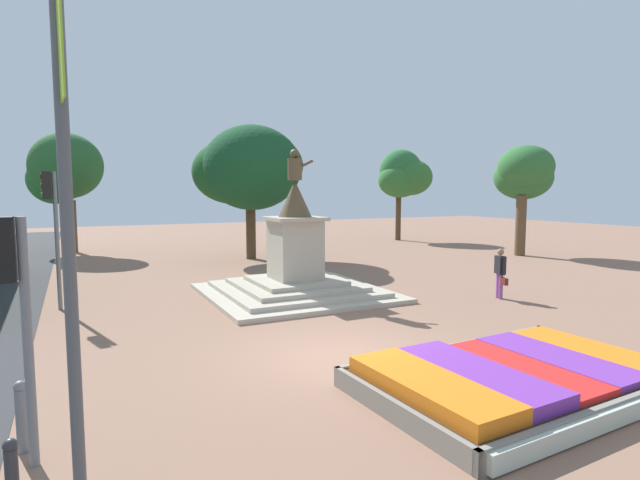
{
  "coord_description": "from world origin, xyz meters",
  "views": [
    {
      "loc": [
        -4.94,
        -9.15,
        3.52
      ],
      "look_at": [
        1.04,
        2.93,
        2.2
      ],
      "focal_mm": 28.0,
      "sensor_mm": 36.0,
      "label": 1
    }
  ],
  "objects_px": {
    "traffic_light_mid_block": "(52,215)",
    "pedestrian_with_handbag": "(500,271)",
    "kerb_bollard_mid_b": "(21,415)",
    "flower_planter": "(515,378)",
    "kerb_bollard_mid_a": "(12,476)",
    "statue_monument": "(295,269)",
    "banner_pole": "(64,162)",
    "traffic_light_near_crossing": "(15,293)"
  },
  "relations": [
    {
      "from": "flower_planter",
      "to": "kerb_bollard_mid_a",
      "type": "bearing_deg",
      "value": -179.44
    },
    {
      "from": "traffic_light_mid_block",
      "to": "pedestrian_with_handbag",
      "type": "xyz_separation_m",
      "value": [
        13.01,
        -4.69,
        -1.91
      ]
    },
    {
      "from": "banner_pole",
      "to": "traffic_light_near_crossing",
      "type": "bearing_deg",
      "value": 119.62
    },
    {
      "from": "pedestrian_with_handbag",
      "to": "kerb_bollard_mid_a",
      "type": "xyz_separation_m",
      "value": [
        -13.16,
        -5.8,
        -0.46
      ]
    },
    {
      "from": "traffic_light_near_crossing",
      "to": "traffic_light_mid_block",
      "type": "xyz_separation_m",
      "value": [
        0.13,
        9.41,
        0.58
      ]
    },
    {
      "from": "traffic_light_mid_block",
      "to": "banner_pole",
      "type": "relative_size",
      "value": 0.6
    },
    {
      "from": "traffic_light_mid_block",
      "to": "kerb_bollard_mid_b",
      "type": "height_order",
      "value": "traffic_light_mid_block"
    },
    {
      "from": "traffic_light_mid_block",
      "to": "banner_pole",
      "type": "xyz_separation_m",
      "value": [
        0.5,
        -10.52,
        0.98
      ]
    },
    {
      "from": "statue_monument",
      "to": "pedestrian_with_handbag",
      "type": "distance_m",
      "value": 6.77
    },
    {
      "from": "traffic_light_mid_block",
      "to": "kerb_bollard_mid_b",
      "type": "relative_size",
      "value": 4.1
    },
    {
      "from": "kerb_bollard_mid_a",
      "to": "kerb_bollard_mid_b",
      "type": "distance_m",
      "value": 1.53
    },
    {
      "from": "flower_planter",
      "to": "statue_monument",
      "type": "height_order",
      "value": "statue_monument"
    },
    {
      "from": "flower_planter",
      "to": "pedestrian_with_handbag",
      "type": "height_order",
      "value": "pedestrian_with_handbag"
    },
    {
      "from": "traffic_light_near_crossing",
      "to": "pedestrian_with_handbag",
      "type": "height_order",
      "value": "traffic_light_near_crossing"
    },
    {
      "from": "kerb_bollard_mid_a",
      "to": "statue_monument",
      "type": "bearing_deg",
      "value": 51.62
    },
    {
      "from": "traffic_light_near_crossing",
      "to": "kerb_bollard_mid_b",
      "type": "distance_m",
      "value": 1.8
    },
    {
      "from": "banner_pole",
      "to": "kerb_bollard_mid_a",
      "type": "relative_size",
      "value": 7.63
    },
    {
      "from": "statue_monument",
      "to": "banner_pole",
      "type": "relative_size",
      "value": 0.86
    },
    {
      "from": "banner_pole",
      "to": "statue_monument",
      "type": "bearing_deg",
      "value": 54.28
    },
    {
      "from": "banner_pole",
      "to": "kerb_bollard_mid_a",
      "type": "height_order",
      "value": "banner_pole"
    },
    {
      "from": "pedestrian_with_handbag",
      "to": "kerb_bollard_mid_b",
      "type": "xyz_separation_m",
      "value": [
        -13.19,
        -4.26,
        -0.41
      ]
    },
    {
      "from": "statue_monument",
      "to": "kerb_bollard_mid_b",
      "type": "relative_size",
      "value": 5.87
    },
    {
      "from": "statue_monument",
      "to": "kerb_bollard_mid_a",
      "type": "height_order",
      "value": "statue_monument"
    },
    {
      "from": "traffic_light_near_crossing",
      "to": "kerb_bollard_mid_a",
      "type": "bearing_deg",
      "value": -91.11
    },
    {
      "from": "traffic_light_near_crossing",
      "to": "kerb_bollard_mid_b",
      "type": "xyz_separation_m",
      "value": [
        -0.05,
        0.46,
        -1.74
      ]
    },
    {
      "from": "traffic_light_near_crossing",
      "to": "kerb_bollard_mid_a",
      "type": "distance_m",
      "value": 2.09
    },
    {
      "from": "flower_planter",
      "to": "traffic_light_near_crossing",
      "type": "height_order",
      "value": "traffic_light_near_crossing"
    },
    {
      "from": "kerb_bollard_mid_b",
      "to": "traffic_light_mid_block",
      "type": "bearing_deg",
      "value": 88.85
    },
    {
      "from": "statue_monument",
      "to": "traffic_light_near_crossing",
      "type": "relative_size",
      "value": 1.82
    },
    {
      "from": "flower_planter",
      "to": "kerb_bollard_mid_b",
      "type": "bearing_deg",
      "value": 169.16
    },
    {
      "from": "traffic_light_mid_block",
      "to": "banner_pole",
      "type": "bearing_deg",
      "value": -87.27
    },
    {
      "from": "traffic_light_near_crossing",
      "to": "pedestrian_with_handbag",
      "type": "bearing_deg",
      "value": 19.77
    },
    {
      "from": "traffic_light_mid_block",
      "to": "traffic_light_near_crossing",
      "type": "bearing_deg",
      "value": -90.79
    },
    {
      "from": "pedestrian_with_handbag",
      "to": "traffic_light_mid_block",
      "type": "bearing_deg",
      "value": 160.17
    },
    {
      "from": "flower_planter",
      "to": "statue_monument",
      "type": "relative_size",
      "value": 1.0
    },
    {
      "from": "statue_monument",
      "to": "pedestrian_with_handbag",
      "type": "relative_size",
      "value": 3.53
    },
    {
      "from": "traffic_light_near_crossing",
      "to": "traffic_light_mid_block",
      "type": "bearing_deg",
      "value": 89.21
    },
    {
      "from": "flower_planter",
      "to": "traffic_light_mid_block",
      "type": "relative_size",
      "value": 1.43
    },
    {
      "from": "traffic_light_mid_block",
      "to": "pedestrian_with_handbag",
      "type": "height_order",
      "value": "traffic_light_mid_block"
    },
    {
      "from": "kerb_bollard_mid_a",
      "to": "pedestrian_with_handbag",
      "type": "bearing_deg",
      "value": 23.77
    },
    {
      "from": "traffic_light_mid_block",
      "to": "pedestrian_with_handbag",
      "type": "relative_size",
      "value": 2.47
    },
    {
      "from": "traffic_light_mid_block",
      "to": "kerb_bollard_mid_a",
      "type": "distance_m",
      "value": 10.75
    }
  ]
}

